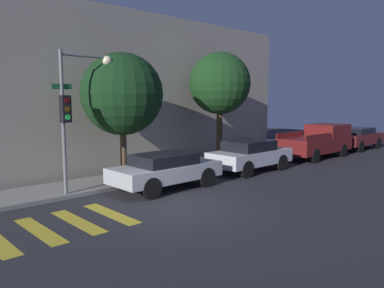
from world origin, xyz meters
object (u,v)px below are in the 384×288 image
Objects in this scene: traffic_light_pole at (75,100)px; tree_midblock at (220,84)px; sedan_near_corner at (166,169)px; tree_near_corner at (122,94)px; sedan_middle at (250,155)px; sedan_far_end at (357,137)px; pickup_truck at (318,141)px.

tree_midblock is at bearing 4.60° from traffic_light_pole.
sedan_near_corner is 0.82× the size of tree_near_corner.
sedan_middle reaches higher than sedan_far_end.
pickup_truck is 5.27m from sedan_far_end.
traffic_light_pole is 19.79m from sedan_far_end.
traffic_light_pole is 1.17× the size of sedan_near_corner.
traffic_light_pole is 2.37m from tree_near_corner.
tree_near_corner is (-17.31, 1.91, 2.75)m from sedan_far_end.
sedan_middle is (5.09, 0.00, 0.05)m from sedan_near_corner.
sedan_near_corner is at bearing -72.08° from tree_near_corner.
pickup_truck is (11.43, 0.00, 0.22)m from sedan_near_corner.
sedan_near_corner is 16.70m from sedan_far_end.
sedan_near_corner is 5.09m from sedan_middle.
sedan_far_end is (5.27, -0.00, -0.16)m from pickup_truck.
traffic_light_pole is 0.96× the size of tree_near_corner.
tree_midblock is at bearing 20.77° from sedan_near_corner.
sedan_near_corner is at bearing 180.00° from sedan_far_end.
sedan_near_corner is at bearing -23.70° from traffic_light_pole.
tree_midblock reaches higher than sedan_middle.
sedan_middle is at bearing -9.04° from traffic_light_pole.
tree_near_corner reaches higher than pickup_truck.
sedan_middle is at bearing 0.00° from sedan_near_corner.
traffic_light_pole is at bearing 170.96° from sedan_middle.
pickup_truck is at bearing 0.00° from sedan_middle.
traffic_light_pole reaches higher than pickup_truck.
tree_near_corner reaches higher than sedan_far_end.
sedan_near_corner is 0.95× the size of sedan_far_end.
tree_midblock reaches higher than traffic_light_pole.
traffic_light_pole is at bearing -164.34° from tree_near_corner.
pickup_truck is 7.40m from tree_midblock.
sedan_near_corner is at bearing -180.00° from pickup_truck.
sedan_near_corner is 0.75× the size of tree_midblock.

